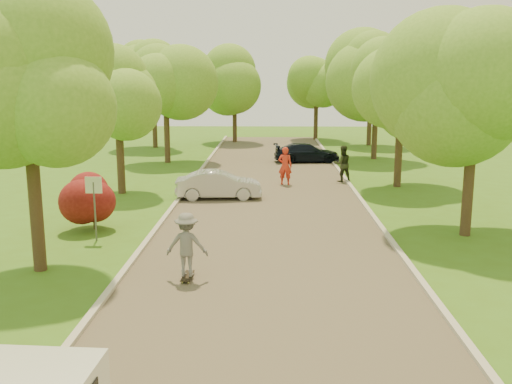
# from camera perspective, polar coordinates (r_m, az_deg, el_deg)

# --- Properties ---
(ground) EXTENTS (100.00, 100.00, 0.00)m
(ground) POSITION_cam_1_polar(r_m,az_deg,el_deg) (15.27, 1.29, -9.24)
(ground) COLOR #3E6818
(ground) RESTS_ON ground
(road) EXTENTS (8.00, 60.00, 0.01)m
(road) POSITION_cam_1_polar(r_m,az_deg,el_deg) (22.93, 1.35, -2.18)
(road) COLOR #4C4438
(road) RESTS_ON ground
(curb_left) EXTENTS (0.18, 60.00, 0.12)m
(curb_left) POSITION_cam_1_polar(r_m,az_deg,el_deg) (23.28, -8.67, -1.96)
(curb_left) COLOR #B2AD9E
(curb_left) RESTS_ON ground
(curb_right) EXTENTS (0.18, 60.00, 0.12)m
(curb_right) POSITION_cam_1_polar(r_m,az_deg,el_deg) (23.27, 11.38, -2.06)
(curb_right) COLOR #B2AD9E
(curb_right) RESTS_ON ground
(street_sign) EXTENTS (0.55, 0.06, 2.17)m
(street_sign) POSITION_cam_1_polar(r_m,az_deg,el_deg) (19.57, -15.89, -0.30)
(street_sign) COLOR #59595E
(street_sign) RESTS_ON ground
(red_shrub) EXTENTS (1.70, 1.70, 1.95)m
(red_shrub) POSITION_cam_1_polar(r_m,az_deg,el_deg) (21.22, -15.92, -0.70)
(red_shrub) COLOR #382619
(red_shrub) RESTS_ON ground
(tree_l_mida) EXTENTS (4.71, 4.60, 7.39)m
(tree_l_mida) POSITION_cam_1_polar(r_m,az_deg,el_deg) (16.55, -21.33, 9.91)
(tree_l_mida) COLOR #382619
(tree_l_mida) RESTS_ON ground
(tree_l_midb) EXTENTS (4.30, 4.20, 6.62)m
(tree_l_midb) POSITION_cam_1_polar(r_m,az_deg,el_deg) (27.18, -13.30, 9.40)
(tree_l_midb) COLOR #382619
(tree_l_midb) RESTS_ON ground
(tree_l_far) EXTENTS (4.92, 4.80, 7.79)m
(tree_l_far) POSITION_cam_1_polar(r_m,az_deg,el_deg) (36.86, -8.74, 11.38)
(tree_l_far) COLOR #382619
(tree_l_far) RESTS_ON ground
(tree_r_mida) EXTENTS (5.13, 5.00, 7.95)m
(tree_r_mida) POSITION_cam_1_polar(r_m,az_deg,el_deg) (20.53, 21.81, 11.03)
(tree_r_mida) COLOR #382619
(tree_r_mida) RESTS_ON ground
(tree_r_midb) EXTENTS (4.51, 4.40, 7.01)m
(tree_r_midb) POSITION_cam_1_polar(r_m,az_deg,el_deg) (29.05, 14.75, 10.02)
(tree_r_midb) COLOR #382619
(tree_r_midb) RESTS_ON ground
(tree_r_far) EXTENTS (5.33, 5.20, 8.34)m
(tree_r_far) POSITION_cam_1_polar(r_m,az_deg,el_deg) (38.97, 12.37, 11.78)
(tree_r_far) COLOR #382619
(tree_r_far) RESTS_ON ground
(tree_bg_a) EXTENTS (5.12, 5.00, 7.72)m
(tree_bg_a) POSITION_cam_1_polar(r_m,az_deg,el_deg) (45.16, -9.98, 11.12)
(tree_bg_a) COLOR #382619
(tree_bg_a) RESTS_ON ground
(tree_bg_b) EXTENTS (5.12, 5.00, 7.95)m
(tree_bg_b) POSITION_cam_1_polar(r_m,az_deg,el_deg) (47.02, 11.72, 11.33)
(tree_bg_b) COLOR #382619
(tree_bg_b) RESTS_ON ground
(tree_bg_c) EXTENTS (4.92, 4.80, 7.33)m
(tree_bg_c) POSITION_cam_1_polar(r_m,az_deg,el_deg) (48.38, -1.92, 10.94)
(tree_bg_c) COLOR #382619
(tree_bg_c) RESTS_ON ground
(tree_bg_d) EXTENTS (5.12, 5.00, 7.72)m
(tree_bg_d) POSITION_cam_1_polar(r_m,az_deg,el_deg) (50.47, 6.34, 11.23)
(tree_bg_d) COLOR #382619
(tree_bg_d) RESTS_ON ground
(silver_sedan) EXTENTS (3.94, 1.64, 1.27)m
(silver_sedan) POSITION_cam_1_polar(r_m,az_deg,el_deg) (25.74, -3.75, 0.73)
(silver_sedan) COLOR #B4B4B9
(silver_sedan) RESTS_ON ground
(dark_sedan) EXTENTS (4.37, 2.11, 1.23)m
(dark_sedan) POSITION_cam_1_polar(r_m,az_deg,el_deg) (37.04, 5.10, 3.93)
(dark_sedan) COLOR black
(dark_sedan) RESTS_ON ground
(longboard) EXTENTS (0.28, 0.90, 0.10)m
(longboard) POSITION_cam_1_polar(r_m,az_deg,el_deg) (15.71, -6.86, -8.35)
(longboard) COLOR black
(longboard) RESTS_ON ground
(skateboarder) EXTENTS (1.15, 0.69, 1.74)m
(skateboarder) POSITION_cam_1_polar(r_m,az_deg,el_deg) (15.43, -6.94, -5.24)
(skateboarder) COLOR slate
(skateboarder) RESTS_ON longboard
(person_striped) EXTENTS (0.80, 0.62, 1.94)m
(person_striped) POSITION_cam_1_polar(r_m,az_deg,el_deg) (28.99, 2.93, 2.62)
(person_striped) COLOR red
(person_striped) RESTS_ON ground
(person_olive) EXTENTS (1.07, 0.91, 1.91)m
(person_olive) POSITION_cam_1_polar(r_m,az_deg,el_deg) (30.15, 8.64, 2.81)
(person_olive) COLOR #272D1B
(person_olive) RESTS_ON ground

